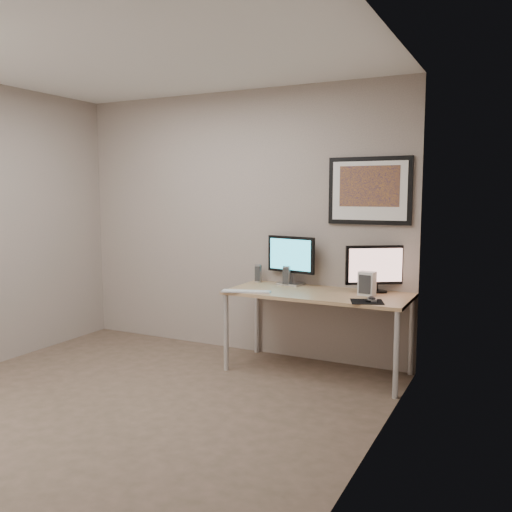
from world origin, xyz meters
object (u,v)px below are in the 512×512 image
(keyboard, at_px, (246,291))
(monitor_tv, at_px, (375,267))
(speaker_left, at_px, (258,273))
(monitor_large, at_px, (291,258))
(framed_art, at_px, (370,191))
(fan_unit, at_px, (367,284))
(desk, at_px, (318,300))
(speaker_right, at_px, (287,276))

(keyboard, bearing_deg, monitor_tv, 9.65)
(keyboard, bearing_deg, speaker_left, 88.13)
(monitor_tv, bearing_deg, monitor_large, 145.10)
(framed_art, height_order, fan_unit, framed_art)
(monitor_tv, height_order, fan_unit, monitor_tv)
(speaker_left, xyz_separation_m, keyboard, (0.14, -0.54, -0.08))
(desk, distance_m, speaker_right, 0.47)
(fan_unit, bearing_deg, keyboard, -153.57)
(monitor_tv, height_order, speaker_right, monitor_tv)
(desk, relative_size, framed_art, 2.13)
(keyboard, bearing_deg, speaker_right, 52.82)
(monitor_tv, distance_m, speaker_right, 0.84)
(framed_art, relative_size, fan_unit, 3.68)
(desk, bearing_deg, framed_art, 43.46)
(speaker_right, height_order, keyboard, speaker_right)
(speaker_left, relative_size, fan_unit, 0.84)
(speaker_right, height_order, fan_unit, fan_unit)
(speaker_right, bearing_deg, desk, -34.21)
(desk, distance_m, framed_art, 1.07)
(monitor_tv, relative_size, speaker_left, 2.68)
(monitor_tv, height_order, keyboard, monitor_tv)
(monitor_large, xyz_separation_m, speaker_left, (-0.35, -0.00, -0.17))
(keyboard, height_order, fan_unit, fan_unit)
(desk, relative_size, fan_unit, 7.84)
(monitor_large, bearing_deg, speaker_right, -101.64)
(desk, height_order, monitor_tv, monitor_tv)
(speaker_left, height_order, keyboard, speaker_left)
(speaker_right, bearing_deg, keyboard, -116.63)
(monitor_large, bearing_deg, fan_unit, -3.73)
(monitor_large, distance_m, speaker_right, 0.17)
(speaker_left, bearing_deg, keyboard, -88.25)
(monitor_tv, bearing_deg, keyboard, 173.84)
(monitor_tv, relative_size, keyboard, 1.06)
(framed_art, height_order, monitor_large, framed_art)
(speaker_right, distance_m, keyboard, 0.53)
(framed_art, relative_size, monitor_large, 1.48)
(monitor_large, bearing_deg, desk, -23.82)
(speaker_left, xyz_separation_m, speaker_right, (0.32, -0.05, 0.01))
(monitor_large, height_order, keyboard, monitor_large)
(speaker_left, relative_size, keyboard, 0.39)
(desk, distance_m, fan_unit, 0.46)
(framed_art, bearing_deg, speaker_left, -175.87)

